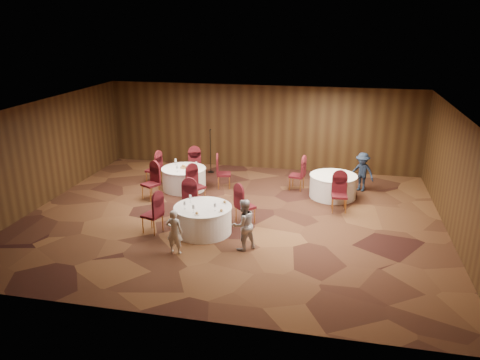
% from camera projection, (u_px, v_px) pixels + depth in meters
% --- Properties ---
extents(ground, '(12.00, 12.00, 0.00)m').
position_uv_depth(ground, '(232.00, 217.00, 13.74)').
color(ground, black).
rests_on(ground, ground).
extents(room_shell, '(12.00, 12.00, 12.00)m').
position_uv_depth(room_shell, '(232.00, 153.00, 13.10)').
color(room_shell, silver).
rests_on(room_shell, ground).
extents(table_main, '(1.57, 1.57, 0.74)m').
position_uv_depth(table_main, '(203.00, 219.00, 12.66)').
color(table_main, white).
rests_on(table_main, ground).
extents(table_left, '(1.50, 1.50, 0.74)m').
position_uv_depth(table_left, '(184.00, 178.00, 15.92)').
color(table_left, white).
rests_on(table_left, ground).
extents(table_right, '(1.53, 1.53, 0.74)m').
position_uv_depth(table_right, '(333.00, 186.00, 15.21)').
color(table_right, white).
rests_on(table_right, ground).
extents(chairs_main, '(3.04, 1.98, 1.00)m').
position_uv_depth(chairs_main, '(197.00, 206.00, 13.21)').
color(chairs_main, '#3D0C0E').
rests_on(chairs_main, ground).
extents(chairs_left, '(3.12, 3.13, 1.00)m').
position_uv_depth(chairs_left, '(184.00, 175.00, 15.86)').
color(chairs_left, '#3D0C0E').
rests_on(chairs_left, ground).
extents(chairs_right, '(2.01, 2.22, 1.00)m').
position_uv_depth(chairs_right, '(317.00, 185.00, 14.93)').
color(chairs_right, '#3D0C0E').
rests_on(chairs_right, ground).
extents(tabletop_main, '(1.11, 1.07, 0.22)m').
position_uv_depth(tabletop_main, '(205.00, 206.00, 12.35)').
color(tabletop_main, silver).
rests_on(tabletop_main, table_main).
extents(tabletop_left, '(0.88, 0.81, 0.22)m').
position_uv_depth(tabletop_left, '(183.00, 166.00, 15.78)').
color(tabletop_left, silver).
rests_on(tabletop_left, table_left).
extents(tabletop_right, '(0.08, 0.08, 0.22)m').
position_uv_depth(tabletop_right, '(340.00, 173.00, 14.78)').
color(tabletop_right, silver).
rests_on(tabletop_right, table_right).
extents(mic_stand, '(0.24, 0.24, 1.66)m').
position_uv_depth(mic_stand, '(211.00, 160.00, 17.64)').
color(mic_stand, black).
rests_on(mic_stand, ground).
extents(woman_a, '(0.44, 0.30, 1.15)m').
position_uv_depth(woman_a, '(174.00, 232.00, 11.44)').
color(woman_a, silver).
rests_on(woman_a, ground).
extents(woman_b, '(0.82, 0.81, 1.34)m').
position_uv_depth(woman_b, '(243.00, 225.00, 11.62)').
color(woman_b, silver).
rests_on(woman_b, ground).
extents(man_c, '(0.99, 0.83, 1.33)m').
position_uv_depth(man_c, '(362.00, 172.00, 15.67)').
color(man_c, '#151F31').
rests_on(man_c, ground).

